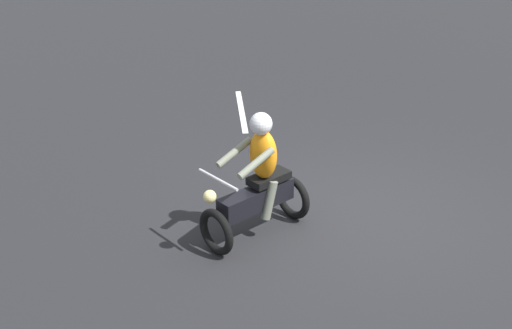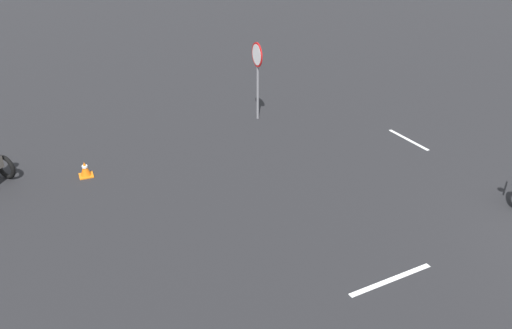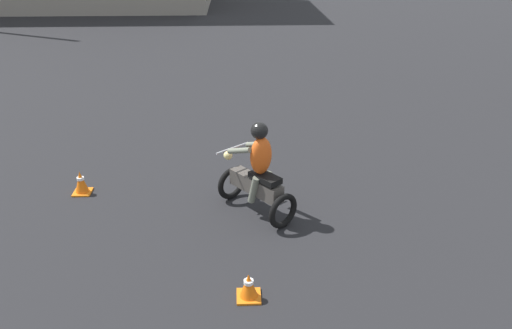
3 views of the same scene
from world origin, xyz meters
TOP-DOWN VIEW (x-y plane):
  - motorcycle_rider_background at (7.18, 11.16)m, footprint 1.36×1.46m
  - traffic_cone_far_right at (3.99, 12.00)m, footprint 0.32×0.32m
  - traffic_cone_far_center at (6.96, 8.99)m, footprint 0.32×0.32m

SIDE VIEW (x-z plane):
  - traffic_cone_far_center at x=6.96m, z-range -0.01..0.37m
  - traffic_cone_far_right at x=3.99m, z-range -0.01..0.43m
  - motorcycle_rider_background at x=7.18m, z-range -0.10..1.56m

